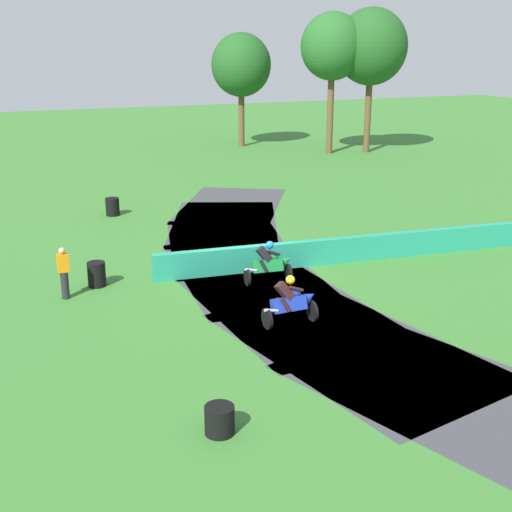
# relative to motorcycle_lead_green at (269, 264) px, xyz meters

# --- Properties ---
(ground_plane) EXTENTS (120.00, 120.00, 0.00)m
(ground_plane) POSITION_rel_motorcycle_lead_green_xyz_m (-0.42, 1.27, -0.64)
(ground_plane) COLOR #38752D
(track_asphalt) EXTENTS (9.33, 27.93, 0.01)m
(track_asphalt) POSITION_rel_motorcycle_lead_green_xyz_m (0.59, 1.18, -0.64)
(track_asphalt) COLOR #3D3D42
(track_asphalt) RESTS_ON ground
(safety_barrier) EXTENTS (16.60, 1.68, 0.90)m
(safety_barrier) POSITION_rel_motorcycle_lead_green_xyz_m (4.77, 0.83, -0.19)
(safety_barrier) COLOR #239375
(safety_barrier) RESTS_ON ground
(motorcycle_lead_green) EXTENTS (1.71, 0.89, 1.43)m
(motorcycle_lead_green) POSITION_rel_motorcycle_lead_green_xyz_m (0.00, 0.00, 0.00)
(motorcycle_lead_green) COLOR black
(motorcycle_lead_green) RESTS_ON ground
(motorcycle_chase_blue) EXTENTS (1.68, 0.86, 1.43)m
(motorcycle_chase_blue) POSITION_rel_motorcycle_lead_green_xyz_m (-0.75, -3.28, -0.00)
(motorcycle_chase_blue) COLOR black
(motorcycle_chase_blue) RESTS_ON ground
(tire_stack_near) EXTENTS (0.61, 0.61, 0.80)m
(tire_stack_near) POSITION_rel_motorcycle_lead_green_xyz_m (-3.09, 10.78, -0.24)
(tire_stack_near) COLOR black
(tire_stack_near) RESTS_ON ground
(tire_stack_mid_a) EXTENTS (0.58, 0.58, 0.80)m
(tire_stack_mid_a) POSITION_rel_motorcycle_lead_green_xyz_m (-5.28, 1.75, -0.24)
(tire_stack_mid_a) COLOR black
(tire_stack_mid_a) RESTS_ON ground
(tire_stack_mid_b) EXTENTS (0.61, 0.61, 0.60)m
(tire_stack_mid_b) POSITION_rel_motorcycle_lead_green_xyz_m (-4.43, -7.82, -0.34)
(tire_stack_mid_b) COLOR black
(tire_stack_mid_b) RESTS_ON ground
(track_marshal) EXTENTS (0.34, 0.24, 1.63)m
(track_marshal) POSITION_rel_motorcycle_lead_green_xyz_m (-6.36, 1.01, 0.18)
(track_marshal) COLOR #232328
(track_marshal) RESTS_ON ground
(tree_far_left) EXTENTS (4.88, 4.88, 9.69)m
(tree_far_left) POSITION_rel_motorcycle_lead_green_xyz_m (16.89, 22.17, 6.45)
(tree_far_left) COLOR brown
(tree_far_left) RESTS_ON ground
(tree_far_right) EXTENTS (4.26, 4.26, 9.40)m
(tree_far_right) POSITION_rel_motorcycle_lead_green_xyz_m (14.25, 22.76, 6.46)
(tree_far_right) COLOR brown
(tree_far_right) RESTS_ON ground
(tree_mid_rise) EXTENTS (4.31, 4.31, 8.11)m
(tree_mid_rise) POSITION_rel_motorcycle_lead_green_xyz_m (9.75, 28.13, 5.17)
(tree_mid_rise) COLOR brown
(tree_mid_rise) RESTS_ON ground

